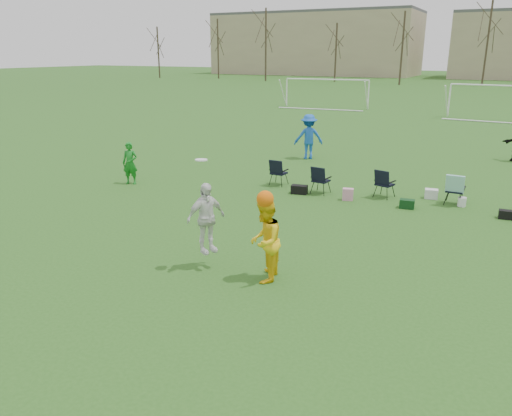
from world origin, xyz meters
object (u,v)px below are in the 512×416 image
Objects in this scene: fielder_green_near at (130,163)px; goal_left at (327,85)px; goal_mid at (504,93)px; center_contest at (244,232)px; fielder_blue at (309,137)px.

goal_left is (-2.58, 28.43, 1.14)m from fielder_green_near.
goal_left is 14.14m from goal_mid.
fielder_green_near is at bearing 146.17° from center_contest.
center_contest reaches higher than fielder_green_near.
fielder_blue is at bearing -106.78° from goal_mid.
goal_left is 1.00× the size of goal_mid.
fielder_green_near is 0.77× the size of fielder_blue.
goal_left is (-6.74, 21.13, 0.91)m from fielder_blue.
center_contest is 31.75m from goal_mid.
fielder_blue is 0.27× the size of goal_mid.
fielder_blue reaches higher than fielder_green_near.
center_contest reaches higher than goal_left.
goal_left is (-10.16, 33.50, 0.90)m from center_contest.
goal_left is at bearing 77.41° from fielder_green_near.
goal_left is at bearing 175.87° from goal_mid.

